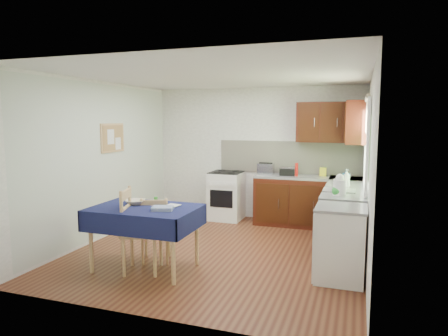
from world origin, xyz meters
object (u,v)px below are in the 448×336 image
(chair_near, at_px, (138,228))
(sandwich_press, at_px, (288,171))
(dining_table, at_px, (145,215))
(toaster, at_px, (266,169))
(dish_rack, at_px, (339,189))
(kettle, at_px, (340,186))
(chair_far, at_px, (155,228))

(chair_near, relative_size, sandwich_press, 3.95)
(dining_table, bearing_deg, sandwich_press, 47.26)
(chair_near, height_order, toaster, toaster)
(dish_rack, distance_m, kettle, 0.34)
(chair_near, relative_size, dish_rack, 2.39)
(dining_table, bearing_deg, dish_rack, 14.09)
(chair_far, xyz_separation_m, chair_near, (-0.04, -0.37, 0.09))
(sandwich_press, distance_m, dish_rack, 1.69)
(chair_near, xyz_separation_m, dish_rack, (2.32, 1.50, 0.37))
(toaster, relative_size, kettle, 1.00)
(toaster, distance_m, kettle, 2.19)
(dining_table, distance_m, chair_near, 0.18)
(chair_far, bearing_deg, dish_rack, -175.52)
(dining_table, bearing_deg, kettle, 7.56)
(sandwich_press, xyz_separation_m, dish_rack, (0.96, -1.39, -0.05))
(dish_rack, relative_size, kettle, 1.53)
(dish_rack, xyz_separation_m, kettle, (0.02, -0.33, 0.10))
(chair_far, relative_size, chair_near, 0.84)
(dining_table, height_order, sandwich_press, sandwich_press)
(chair_far, distance_m, dish_rack, 2.59)
(chair_near, distance_m, kettle, 2.66)
(toaster, xyz_separation_m, dish_rack, (1.36, -1.37, -0.08))
(kettle, bearing_deg, chair_far, -160.72)
(toaster, bearing_deg, chair_far, -86.67)
(chair_far, xyz_separation_m, kettle, (2.30, 0.80, 0.56))
(dining_table, xyz_separation_m, chair_near, (-0.04, -0.11, -0.14))
(chair_far, height_order, chair_near, chair_near)
(chair_far, height_order, toaster, toaster)
(toaster, relative_size, sandwich_press, 1.08)
(toaster, height_order, dish_rack, toaster)
(sandwich_press, relative_size, kettle, 0.93)
(chair_far, distance_m, sandwich_press, 2.89)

